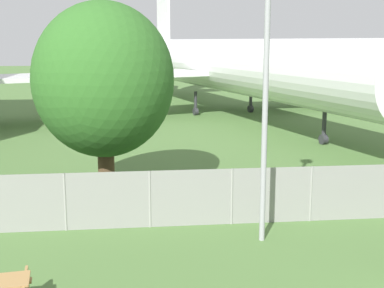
# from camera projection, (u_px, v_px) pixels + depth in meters

# --- Properties ---
(perimeter_fence) EXTENTS (56.07, 0.07, 1.79)m
(perimeter_fence) POSITION_uv_depth(u_px,v_px,m) (232.00, 197.00, 16.61)
(perimeter_fence) COLOR gray
(perimeter_fence) RESTS_ON ground
(airplane) EXTENTS (36.24, 44.33, 11.69)m
(airplane) POSITION_uv_depth(u_px,v_px,m) (231.00, 66.00, 40.07)
(airplane) COLOR white
(airplane) RESTS_ON ground
(tree_near_hangar) EXTENTS (4.91, 4.91, 7.02)m
(tree_near_hangar) POSITION_uv_depth(u_px,v_px,m) (104.00, 80.00, 18.51)
(tree_near_hangar) COLOR #4C3823
(tree_near_hangar) RESTS_ON ground
(light_mast) EXTENTS (0.44, 0.44, 8.85)m
(light_mast) POSITION_uv_depth(u_px,v_px,m) (267.00, 54.00, 14.42)
(light_mast) COLOR #99999E
(light_mast) RESTS_ON ground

